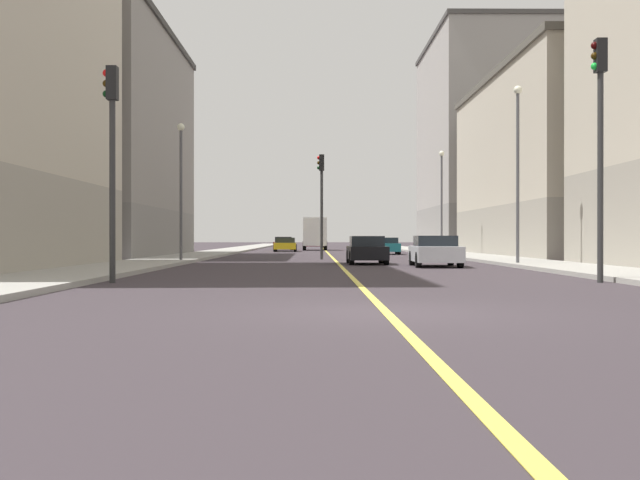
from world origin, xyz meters
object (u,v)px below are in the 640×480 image
at_px(street_lamp_left_far, 442,191).
at_px(car_yellow, 285,245).
at_px(traffic_light_median_far, 321,191).
at_px(car_black, 367,250).
at_px(box_truck, 315,233).
at_px(car_teal, 387,246).
at_px(traffic_light_left_near, 600,127).
at_px(building_left_far, 490,145).
at_px(street_lamp_right_near, 181,176).
at_px(car_maroon, 284,244).
at_px(street_lamp_left_near, 518,156).
at_px(car_white, 363,243).
at_px(car_silver, 435,251).
at_px(traffic_light_right_near, 112,142).
at_px(building_right_midblock, 77,143).
at_px(building_left_mid, 581,165).

distance_m(street_lamp_left_far, car_yellow, 19.49).
distance_m(traffic_light_median_far, car_black, 8.67).
bearing_deg(box_truck, car_black, -86.76).
bearing_deg(car_teal, traffic_light_left_near, -86.35).
bearing_deg(building_left_far, car_black, -110.00).
relative_size(street_lamp_right_near, car_maroon, 1.59).
xyz_separation_m(street_lamp_right_near, car_teal, (11.78, 19.58, -3.58)).
relative_size(building_left_far, street_lamp_right_near, 3.17).
xyz_separation_m(street_lamp_left_near, street_lamp_left_far, (-0.00, 19.99, -0.31)).
distance_m(traffic_light_median_far, street_lamp_left_far, 12.52).
bearing_deg(car_white, car_silver, -89.87).
distance_m(traffic_light_right_near, traffic_light_median_far, 23.81).
distance_m(car_yellow, car_teal, 13.78).
xyz_separation_m(building_left_far, car_yellow, (-19.75, -8.08, -9.70)).
relative_size(traffic_light_median_far, car_silver, 1.33).
relative_size(traffic_light_right_near, traffic_light_median_far, 0.99).
bearing_deg(street_lamp_right_near, street_lamp_left_far, 45.53).
distance_m(car_maroon, car_teal, 20.77).
relative_size(traffic_light_right_near, street_lamp_left_near, 0.77).
relative_size(car_black, box_truck, 0.60).
bearing_deg(car_silver, box_truck, 96.44).
xyz_separation_m(street_lamp_left_near, car_maroon, (-11.60, 43.23, -4.06)).
distance_m(building_right_midblock, traffic_light_right_near, 30.94).
xyz_separation_m(building_left_mid, traffic_light_median_far, (-16.87, -6.72, -2.12)).
bearing_deg(traffic_light_right_near, car_maroon, 87.39).
distance_m(building_right_midblock, car_maroon, 29.87).
distance_m(traffic_light_median_far, car_yellow, 25.28).
bearing_deg(building_right_midblock, car_maroon, 65.40).
xyz_separation_m(building_left_far, street_lamp_right_near, (-23.73, -39.02, -6.13)).
bearing_deg(traffic_light_left_near, car_white, 92.61).
height_order(traffic_light_median_far, street_lamp_left_near, street_lamp_left_near).
bearing_deg(traffic_light_left_near, car_black, 108.96).
distance_m(building_left_mid, car_yellow, 27.38).
bearing_deg(car_maroon, car_yellow, -86.70).
distance_m(street_lamp_right_near, box_truck, 39.45).
xyz_separation_m(car_silver, box_truck, (-4.95, 43.87, 1.00)).
distance_m(street_lamp_left_near, box_truck, 44.34).
xyz_separation_m(traffic_light_right_near, car_teal, (10.79, 36.63, -3.16)).
distance_m(building_left_far, car_black, 44.49).
height_order(street_lamp_left_near, car_black, street_lamp_left_near).
distance_m(traffic_light_median_far, car_maroon, 32.94).
height_order(car_black, box_truck, box_truck).
bearing_deg(traffic_light_right_near, building_right_midblock, 108.16).
xyz_separation_m(car_maroon, car_silver, (8.00, -43.70, 0.01)).
relative_size(building_left_mid, building_left_far, 1.18).
height_order(building_left_mid, traffic_light_left_near, building_left_mid).
bearing_deg(car_white, traffic_light_left_near, -87.39).
height_order(building_left_far, car_black, building_left_far).
height_order(car_silver, box_truck, box_truck).
bearing_deg(building_left_mid, car_black, -135.63).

